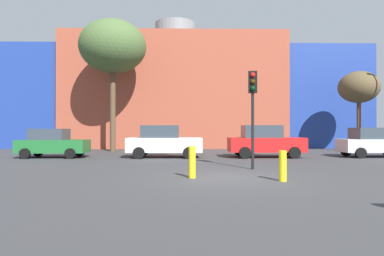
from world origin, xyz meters
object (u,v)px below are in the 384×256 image
Objects in this scene: bollard_yellow_0 at (192,162)px; bollard_yellow_1 at (283,166)px; parked_car_1 at (164,142)px; bare_tree_0 at (359,88)px; parked_car_2 at (265,141)px; traffic_light_island at (253,97)px; parked_car_0 at (52,143)px; bare_tree_1 at (113,47)px; parked_car_3 at (374,142)px.

bollard_yellow_0 is 1.11× the size of bollard_yellow_1.
bare_tree_0 is (14.46, 5.44, 3.88)m from parked_car_1.
bollard_yellow_0 is at bearing -117.72° from parked_car_2.
parked_car_2 is at bearing 171.14° from traffic_light_island.
parked_car_0 is at bearing 180.00° from parked_car_1.
parked_car_1 reaches higher than bollard_yellow_0.
bollard_yellow_0 is at bearing 164.78° from bollard_yellow_1.
parked_car_0 reaches higher than bollard_yellow_1.
bollard_yellow_1 is (0.32, -3.22, -2.50)m from traffic_light_island.
bare_tree_1 reaches higher than bollard_yellow_1.
bollard_yellow_0 is (8.04, -8.53, -0.30)m from parked_car_0.
parked_car_3 is at bearing 48.83° from bollard_yellow_1.
parked_car_0 is at bearing 133.28° from bollard_yellow_0.
parked_car_3 reaches higher than parked_car_0.
traffic_light_island reaches higher than bollard_yellow_1.
bollard_yellow_1 is (8.57, -14.87, -7.36)m from bare_tree_1.
bare_tree_0 is at bearing 32.73° from parked_car_2.
bare_tree_0 is 0.61× the size of bare_tree_1.
parked_car_1 is 1.07× the size of parked_car_3.
traffic_light_island is (4.08, -6.09, 2.05)m from parked_car_1.
traffic_light_island reaches higher than bollard_yellow_0.
parked_car_2 reaches higher than parked_car_1.
bare_tree_1 is 16.86m from bollard_yellow_0.
bare_tree_1 is (-18.64, 0.11, 3.04)m from bare_tree_0.
bollard_yellow_0 is at bearing -37.81° from traffic_light_island.
bare_tree_0 is 19.53m from bollard_yellow_0.
parked_car_3 is at bearing -0.00° from parked_car_1.
traffic_light_island is at bearing -144.27° from parked_car_3.
bollard_yellow_1 is at bearing -40.47° from parked_car_0.
bare_tree_0 is 6.20× the size of bollard_yellow_1.
parked_car_0 is 0.89× the size of parked_car_2.
parked_car_0 is 0.40× the size of bare_tree_1.
parked_car_2 is at bearing -0.00° from parked_car_1.
parked_car_1 is at bearing -159.38° from bare_tree_0.
parked_car_1 is 4.02× the size of bollard_yellow_0.
parked_car_2 reaches higher than bollard_yellow_0.
bare_tree_1 reaches higher than parked_car_2.
bare_tree_0 is at bearing 70.60° from parked_car_3.
bare_tree_1 is at bearing 67.08° from parked_car_0.
bare_tree_1 reaches higher than parked_car_3.
traffic_light_island is 15.08m from bare_tree_1.
parked_car_2 is 1.08× the size of parked_car_3.
parked_car_3 is 13.95m from bollard_yellow_0.
bare_tree_1 is at bearing 112.00° from bollard_yellow_0.
parked_car_2 reaches higher than parked_car_0.
bollard_yellow_0 is (5.69, -14.08, -7.31)m from bare_tree_1.
bare_tree_1 is at bearing -136.05° from traffic_light_island.
bare_tree_1 reaches higher than traffic_light_island.
bollard_yellow_1 is at bearing -15.22° from bollard_yellow_0.
parked_car_1 reaches higher than parked_car_3.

